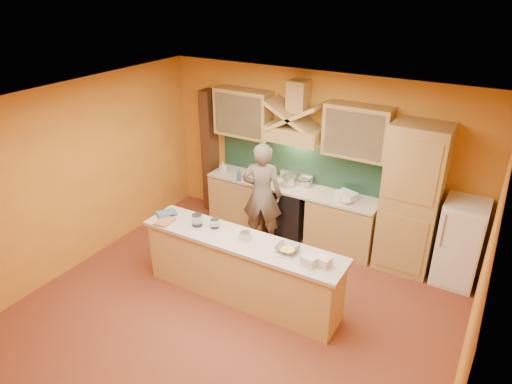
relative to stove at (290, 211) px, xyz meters
The scene contains 36 objects.
floor 2.27m from the stove, 82.23° to the right, with size 5.50×5.00×0.01m, color brown.
ceiling 3.23m from the stove, 82.23° to the right, with size 5.50×5.00×0.01m, color white.
wall_back 1.04m from the stove, 45.00° to the left, with size 5.50×0.02×2.80m, color orange.
wall_front 4.80m from the stove, 86.35° to the right, with size 5.50×0.02×2.80m, color orange.
wall_left 3.43m from the stove, 138.08° to the right, with size 0.02×5.00×2.80m, color orange.
wall_right 3.88m from the stove, 35.80° to the right, with size 0.02×5.00×2.80m, color orange.
base_cabinet_left 0.95m from the stove, behind, with size 1.10×0.60×0.86m, color tan.
base_cabinet_right 0.95m from the stove, ahead, with size 1.10×0.60×0.86m, color tan.
counter_top 0.45m from the stove, behind, with size 3.00×0.62×0.04m, color #C0B6A2.
stove is the anchor object (origin of this frame).
backsplash 0.85m from the stove, 90.00° to the left, with size 3.00×0.03×0.70m, color #163124.
range_hood 1.37m from the stove, 90.00° to the left, with size 0.92×0.50×0.24m, color tan.
hood_chimney 1.96m from the stove, 90.00° to the left, with size 0.30×0.30×0.50m, color tan.
upper_cabinet_left 1.85m from the stove, behind, with size 1.00×0.35×0.80m, color tan.
upper_cabinet_right 1.85m from the stove, ahead, with size 1.00×0.35×0.80m, color tan.
pantry_column 2.07m from the stove, ahead, with size 0.80×0.60×2.30m, color tan.
fridge 2.71m from the stove, ahead, with size 0.58×0.60×1.30m, color white.
trim_column_left 1.89m from the stove, behind, with size 0.20×0.30×2.30m, color #472816.
island_body 1.91m from the stove, 83.99° to the right, with size 2.80×0.55×0.88m, color tan.
island_top 1.97m from the stove, 83.99° to the right, with size 2.90×0.62×0.05m, color #C0B6A2.
person 0.72m from the stove, 118.91° to the right, with size 0.65×0.43×1.78m, color #70665B.
pot_large 0.54m from the stove, 166.08° to the left, with size 0.22×0.22×0.17m, color silver.
pot_small 0.56m from the stove, 31.30° to the left, with size 0.22×0.22×0.13m, color silver.
soap_bottle_a 1.44m from the stove, behind, with size 0.09×0.09×0.20m, color beige.
soap_bottle_b 1.07m from the stove, 163.38° to the right, with size 0.09×0.09×0.22m, color #335E8E.
bowl_back 1.14m from the stove, ahead, with size 0.22×0.22×0.07m, color silver.
dish_rack 1.10m from the stove, ahead, with size 0.30×0.24×0.11m, color silver.
book_lower 2.39m from the stove, 117.67° to the right, with size 0.21×0.28×0.03m, color #BE6243.
book_upper 2.23m from the stove, 123.03° to the right, with size 0.20×0.28×0.02m, color #3D6B87.
jar_large 2.05m from the stove, 105.44° to the right, with size 0.15×0.15×0.17m, color silver.
jar_small 1.92m from the stove, 98.70° to the right, with size 0.12×0.12×0.13m, color white.
kitchen_scale 1.98m from the stove, 82.22° to the right, with size 0.12×0.12×0.10m, color silver.
mixing_bowl 2.11m from the stove, 64.98° to the right, with size 0.30×0.30×0.07m, color silver.
cloth 2.19m from the stove, 65.78° to the right, with size 0.22×0.16×0.01m, color beige.
grocery_bag_a 2.42m from the stove, 54.33° to the right, with size 0.18×0.14×0.12m, color beige.
grocery_bag_b 2.39m from the stove, 58.28° to the right, with size 0.19×0.15×0.12m, color beige.
Camera 1 is at (2.68, -4.08, 4.13)m, focal length 32.00 mm.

